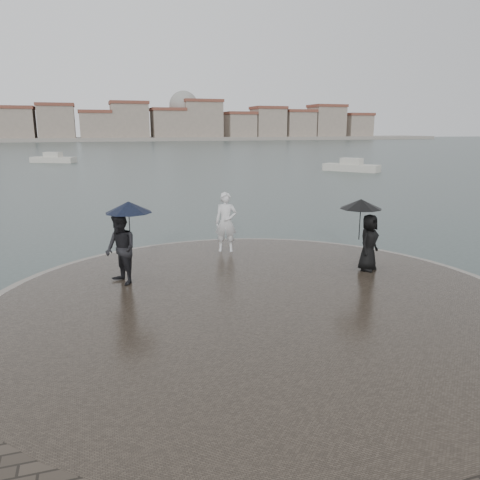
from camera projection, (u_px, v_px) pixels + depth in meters
name	position (u px, v px, depth m)	size (l,w,h in m)	color
ground	(333.00, 396.00, 7.41)	(400.00, 400.00, 0.00)	#2B3835
kerb_ring	(258.00, 308.00, 10.61)	(12.50, 12.50, 0.32)	gray
quay_tip	(258.00, 307.00, 10.60)	(11.90, 11.90, 0.36)	#2D261E
statue	(226.00, 222.00, 14.54)	(0.68, 0.44, 1.86)	silver
visitor_left	(123.00, 238.00, 11.44)	(1.30, 1.20, 2.04)	black
visitor_right	(366.00, 229.00, 12.52)	(1.26, 1.12, 1.95)	black
far_skyline	(76.00, 124.00, 152.97)	(260.00, 20.00, 37.00)	gray
boats	(185.00, 163.00, 52.05)	(33.89, 26.68, 1.50)	beige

